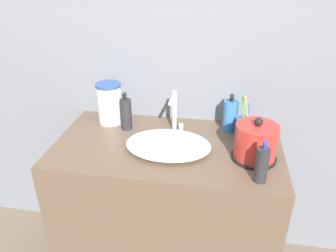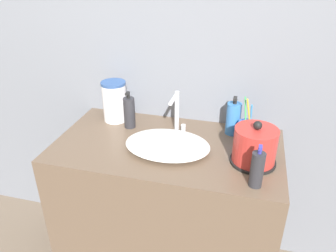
{
  "view_description": "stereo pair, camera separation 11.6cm",
  "coord_description": "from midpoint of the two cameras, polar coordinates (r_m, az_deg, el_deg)",
  "views": [
    {
      "loc": [
        0.23,
        -1.03,
        1.64
      ],
      "look_at": [
        0.0,
        0.29,
        0.94
      ],
      "focal_mm": 35.0,
      "sensor_mm": 36.0,
      "label": 1
    },
    {
      "loc": [
        0.34,
        -1.0,
        1.64
      ],
      "look_at": [
        0.0,
        0.29,
        0.94
      ],
      "focal_mm": 35.0,
      "sensor_mm": 36.0,
      "label": 2
    }
  ],
  "objects": [
    {
      "name": "toothbrush_cup",
      "position": [
        1.62,
        11.06,
        -0.36
      ],
      "size": [
        0.08,
        0.08,
        0.23
      ],
      "color": "#2D519E",
      "rests_on": "vanity_counter"
    },
    {
      "name": "lotion_bottle",
      "position": [
        1.69,
        -9.3,
        2.06
      ],
      "size": [
        0.06,
        0.06,
        0.2
      ],
      "color": "#28282D",
      "rests_on": "vanity_counter"
    },
    {
      "name": "vanity_counter",
      "position": [
        1.81,
        -2.01,
        -14.7
      ],
      "size": [
        1.08,
        0.59,
        0.84
      ],
      "color": "brown",
      "rests_on": "ground_plane"
    },
    {
      "name": "electric_kettle",
      "position": [
        1.45,
        12.8,
        -3.01
      ],
      "size": [
        0.2,
        0.2,
        0.2
      ],
      "color": "black",
      "rests_on": "vanity_counter"
    },
    {
      "name": "water_pitcher",
      "position": [
        1.76,
        -12.0,
        3.89
      ],
      "size": [
        0.13,
        0.13,
        0.22
      ],
      "color": "silver",
      "rests_on": "vanity_counter"
    },
    {
      "name": "shampoo_bottle",
      "position": [
        1.32,
        13.59,
        -6.63
      ],
      "size": [
        0.05,
        0.05,
        0.18
      ],
      "color": "#28282D",
      "rests_on": "vanity_counter"
    },
    {
      "name": "faucet",
      "position": [
        1.61,
        -0.87,
        2.65
      ],
      "size": [
        0.06,
        0.14,
        0.22
      ],
      "color": "silver",
      "rests_on": "vanity_counter"
    },
    {
      "name": "wall_back",
      "position": [
        1.68,
        -0.3,
        16.07
      ],
      "size": [
        6.0,
        0.04,
        2.6
      ],
      "color": "slate",
      "rests_on": "ground_plane"
    },
    {
      "name": "mouthwash_bottle",
      "position": [
        1.66,
        8.81,
        1.73
      ],
      "size": [
        0.07,
        0.07,
        0.2
      ],
      "color": "#3370B7",
      "rests_on": "vanity_counter"
    },
    {
      "name": "sink_basin",
      "position": [
        1.51,
        -2.18,
        -3.31
      ],
      "size": [
        0.4,
        0.29,
        0.05
      ],
      "color": "white",
      "rests_on": "vanity_counter"
    }
  ]
}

